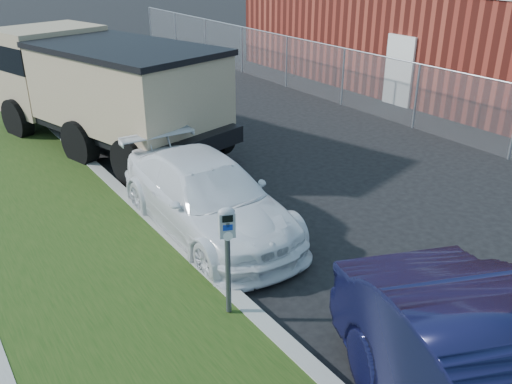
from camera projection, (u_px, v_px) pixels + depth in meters
ground at (355, 246)px, 9.35m from camera, size 120.00×120.00×0.00m
chainlink_fence at (344, 66)px, 17.16m from camera, size 0.06×30.06×30.00m
brick_building at (445, 21)px, 20.60m from camera, size 9.20×14.20×4.17m
parking_meter at (227, 238)px, 6.96m from camera, size 0.26×0.21×1.58m
white_wagon at (207, 197)px, 9.61m from camera, size 1.92×4.56×1.31m
dump_truck at (98, 84)px, 13.57m from camera, size 4.38×7.48×2.76m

